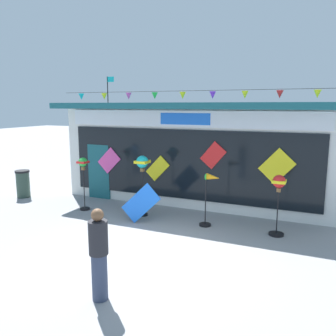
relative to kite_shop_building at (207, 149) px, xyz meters
The scene contains 9 objects.
ground_plane 6.39m from the kite_shop_building, 85.69° to the right, with size 80.00×80.00×0.00m, color gray.
kite_shop_building is the anchor object (origin of this frame).
wind_spinner_far_left 4.81m from the kite_shop_building, 128.48° to the right, with size 0.32×0.32×1.75m.
wind_spinner_left 3.64m from the kite_shop_building, 104.79° to the right, with size 0.39×0.39×1.90m.
wind_spinner_center_left 3.93m from the kite_shop_building, 70.45° to the right, with size 0.61×0.34×1.53m.
wind_spinner_center_right 4.78m from the kite_shop_building, 48.80° to the right, with size 0.40×0.40×1.64m.
person_near_camera 8.19m from the kite_shop_building, 85.32° to the right, with size 0.34×0.34×1.68m.
trash_bin 7.07m from the kite_shop_building, 151.10° to the right, with size 0.52×0.52×1.03m.
display_kite_on_ground 4.38m from the kite_shop_building, 98.69° to the right, with size 0.61×0.03×1.11m, color blue.
Camera 1 is at (3.67, -6.77, 3.42)m, focal length 37.60 mm.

